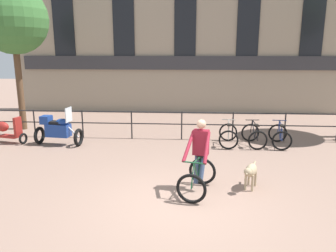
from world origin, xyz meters
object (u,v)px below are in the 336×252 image
object	(u,v)px
cyclist_with_bike	(199,160)
dog	(251,171)
parked_bicycle_mid_right	(280,136)
parked_motorcycle	(58,129)
parked_bicycle_mid_left	(254,136)
parked_bicycle_near_lamp	(228,135)
parked_scooter	(8,130)

from	to	relation	value
cyclist_with_bike	dog	bearing A→B (deg)	23.52
dog	parked_bicycle_mid_right	size ratio (longest dim) A/B	0.74
parked_motorcycle	parked_bicycle_mid_left	world-z (taller)	parked_motorcycle
parked_motorcycle	parked_bicycle_near_lamp	bearing A→B (deg)	-79.91
parked_bicycle_mid_left	parked_motorcycle	bearing A→B (deg)	-0.33
dog	parked_motorcycle	distance (m)	6.91
cyclist_with_bike	parked_bicycle_mid_left	bearing A→B (deg)	77.30
parked_bicycle_mid_right	parked_bicycle_near_lamp	bearing A→B (deg)	6.75
parked_bicycle_near_lamp	parked_bicycle_mid_right	xyz separation A→B (m)	(1.76, 0.00, 0.00)
parked_bicycle_mid_left	cyclist_with_bike	bearing A→B (deg)	59.29
dog	cyclist_with_bike	bearing A→B (deg)	-148.26
dog	parked_bicycle_mid_left	xyz separation A→B (m)	(0.78, 3.71, -0.09)
cyclist_with_bike	parked_scooter	size ratio (longest dim) A/B	1.27
parked_bicycle_mid_left	parked_bicycle_mid_right	world-z (taller)	same
cyclist_with_bike	parked_bicycle_mid_right	bearing A→B (deg)	68.04
dog	parked_bicycle_near_lamp	xyz separation A→B (m)	(-0.11, 3.71, -0.09)
parked_bicycle_near_lamp	parked_motorcycle	bearing A→B (deg)	9.20
parked_bicycle_near_lamp	parked_bicycle_mid_left	bearing A→B (deg)	-174.32
parked_motorcycle	dog	bearing A→B (deg)	-112.38
parked_motorcycle	cyclist_with_bike	bearing A→B (deg)	-119.79
parked_motorcycle	parked_bicycle_mid_left	bearing A→B (deg)	-80.37
parked_bicycle_near_lamp	parked_scooter	xyz separation A→B (m)	(-7.86, -0.21, 0.10)
dog	parked_bicycle_near_lamp	world-z (taller)	parked_bicycle_near_lamp
parked_motorcycle	parked_bicycle_mid_left	size ratio (longest dim) A/B	1.45
dog	parked_motorcycle	bearing A→B (deg)	173.89
parked_motorcycle	parked_bicycle_near_lamp	size ratio (longest dim) A/B	1.42
parked_bicycle_near_lamp	cyclist_with_bike	bearing A→B (deg)	79.49
cyclist_with_bike	parked_bicycle_near_lamp	size ratio (longest dim) A/B	1.45
parked_motorcycle	parked_bicycle_near_lamp	distance (m)	5.96
cyclist_with_bike	parked_bicycle_mid_right	world-z (taller)	cyclist_with_bike
parked_scooter	cyclist_with_bike	bearing A→B (deg)	-105.70
cyclist_with_bike	parked_bicycle_mid_left	xyz separation A→B (m)	(2.02, 3.91, -0.41)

